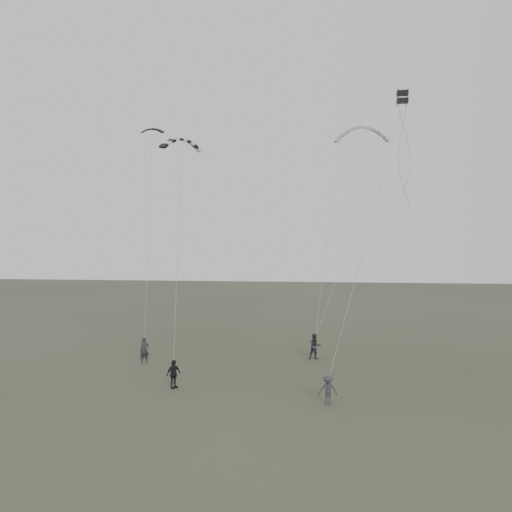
# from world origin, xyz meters

# --- Properties ---
(ground) EXTENTS (140.00, 140.00, 0.00)m
(ground) POSITION_xyz_m (0.00, 0.00, 0.00)
(ground) COLOR #353D2A
(ground) RESTS_ON ground
(flyer_left) EXTENTS (0.75, 0.69, 1.72)m
(flyer_left) POSITION_xyz_m (-6.01, 5.30, 0.86)
(flyer_left) COLOR #232428
(flyer_left) RESTS_ON ground
(flyer_right) EXTENTS (1.01, 0.87, 1.78)m
(flyer_right) POSITION_xyz_m (5.46, 7.56, 0.89)
(flyer_right) COLOR #27272C
(flyer_right) RESTS_ON ground
(flyer_center) EXTENTS (0.86, 1.00, 1.61)m
(flyer_center) POSITION_xyz_m (-2.49, -0.07, 0.80)
(flyer_center) COLOR black
(flyer_center) RESTS_ON ground
(flyer_far) EXTENTS (1.05, 0.70, 1.51)m
(flyer_far) POSITION_xyz_m (6.05, -1.92, 0.75)
(flyer_far) COLOR #2E2E34
(flyer_far) RESTS_ON ground
(kite_dark_small) EXTENTS (1.69, 0.74, 0.65)m
(kite_dark_small) POSITION_xyz_m (-6.52, 8.86, 16.48)
(kite_dark_small) COLOR black
(kite_dark_small) RESTS_ON flyer_left
(kite_pale_large) EXTENTS (4.31, 1.66, 1.87)m
(kite_pale_large) POSITION_xyz_m (9.05, 12.06, 16.92)
(kite_pale_large) COLOR #949699
(kite_pale_large) RESTS_ON flyer_right
(kite_striped) EXTENTS (2.64, 2.43, 1.21)m
(kite_striped) POSITION_xyz_m (-2.93, 3.61, 14.62)
(kite_striped) COLOR black
(kite_striped) RESTS_ON flyer_center
(kite_box) EXTENTS (0.68, 0.74, 0.78)m
(kite_box) POSITION_xyz_m (10.46, 3.17, 16.71)
(kite_box) COLOR black
(kite_box) RESTS_ON flyer_far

